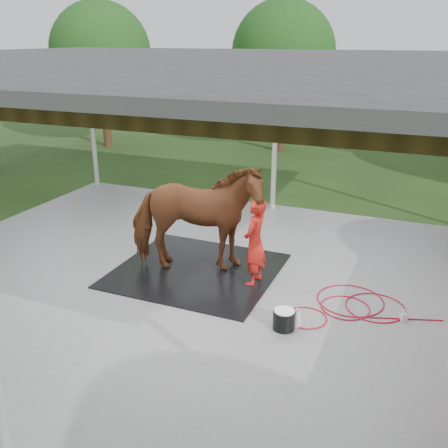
% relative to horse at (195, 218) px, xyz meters
% --- Properties ---
extents(ground, '(100.00, 100.00, 0.00)m').
position_rel_horse_xyz_m(ground, '(0.23, -0.43, -1.16)').
color(ground, '#1E3814').
extents(concrete_slab, '(12.00, 10.00, 0.05)m').
position_rel_horse_xyz_m(concrete_slab, '(0.23, -0.43, -1.14)').
color(concrete_slab, slate).
rests_on(concrete_slab, ground).
extents(pavilion_structure, '(12.60, 10.60, 4.05)m').
position_rel_horse_xyz_m(pavilion_structure, '(0.23, -0.43, 2.80)').
color(pavilion_structure, beige).
rests_on(pavilion_structure, ground).
extents(tree_belt, '(28.00, 28.00, 5.80)m').
position_rel_horse_xyz_m(tree_belt, '(0.53, 0.47, 2.63)').
color(tree_belt, '#382314').
rests_on(tree_belt, ground).
extents(rubber_mat, '(3.07, 2.87, 0.02)m').
position_rel_horse_xyz_m(rubber_mat, '(0.00, 0.00, -1.10)').
color(rubber_mat, black).
rests_on(rubber_mat, concrete_slab).
extents(horse, '(2.82, 1.96, 2.18)m').
position_rel_horse_xyz_m(horse, '(0.00, 0.00, 0.00)').
color(horse, brown).
rests_on(horse, rubber_mat).
extents(handler, '(0.44, 0.63, 1.66)m').
position_rel_horse_xyz_m(handler, '(1.22, -0.05, -0.28)').
color(handler, red).
rests_on(handler, concrete_slab).
extents(wash_bucket, '(0.35, 0.35, 0.33)m').
position_rel_horse_xyz_m(wash_bucket, '(2.18, -1.35, -0.94)').
color(wash_bucket, black).
rests_on(wash_bucket, concrete_slab).
extents(soap_bottle_a, '(0.17, 0.17, 0.32)m').
position_rel_horse_xyz_m(soap_bottle_a, '(2.36, -1.22, -0.95)').
color(soap_bottle_a, silver).
rests_on(soap_bottle_a, concrete_slab).
extents(soap_bottle_b, '(0.13, 0.13, 0.20)m').
position_rel_horse_xyz_m(soap_bottle_b, '(3.92, -0.38, -1.01)').
color(soap_bottle_b, '#338CD8').
rests_on(soap_bottle_b, concrete_slab).
extents(hose_coil, '(2.44, 1.81, 0.02)m').
position_rel_horse_xyz_m(hose_coil, '(3.06, -0.24, -1.10)').
color(hose_coil, '#A60B22').
rests_on(hose_coil, concrete_slab).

